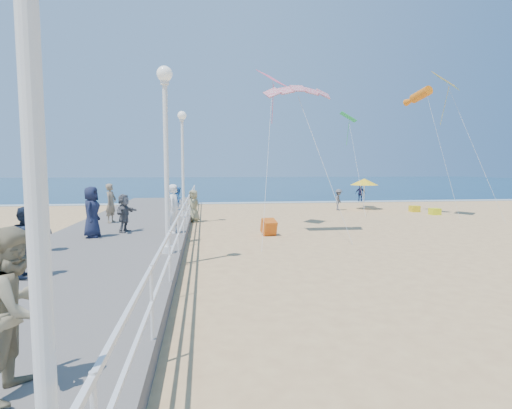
{
  "coord_description": "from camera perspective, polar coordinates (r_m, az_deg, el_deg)",
  "views": [
    {
      "loc": [
        -4.28,
        -11.7,
        2.87
      ],
      "look_at": [
        -2.5,
        2.0,
        1.6
      ],
      "focal_mm": 28.0,
      "sensor_mm": 36.0,
      "label": 1
    }
  ],
  "objects": [
    {
      "name": "ground",
      "position": [
        12.79,
        12.48,
        -7.85
      ],
      "size": [
        160.0,
        160.0,
        0.0
      ],
      "primitive_type": "plane",
      "color": "tan",
      "rests_on": "ground"
    },
    {
      "name": "ocean",
      "position": [
        76.87,
        -4.23,
        3.12
      ],
      "size": [
        160.0,
        90.0,
        0.05
      ],
      "primitive_type": "cube",
      "color": "#0C2E4B",
      "rests_on": "ground"
    },
    {
      "name": "surf_line",
      "position": [
        32.61,
        0.16,
        0.26
      ],
      "size": [
        160.0,
        1.2,
        0.04
      ],
      "primitive_type": "cube",
      "color": "white",
      "rests_on": "ground"
    },
    {
      "name": "boardwalk",
      "position": [
        12.43,
        -22.43,
        -7.56
      ],
      "size": [
        5.0,
        44.0,
        0.4
      ],
      "primitive_type": "cube",
      "color": "slate",
      "rests_on": "ground"
    },
    {
      "name": "railing",
      "position": [
        11.84,
        -11.07,
        -2.72
      ],
      "size": [
        0.05,
        42.0,
        0.55
      ],
      "color": "white",
      "rests_on": "boardwalk"
    },
    {
      "name": "lamp_post_near",
      "position": [
        3.01,
        -29.76,
        19.77
      ],
      "size": [
        0.44,
        0.44,
        5.32
      ],
      "color": "white",
      "rests_on": "boardwalk"
    },
    {
      "name": "lamp_post_mid",
      "position": [
        11.78,
        -12.75,
        8.97
      ],
      "size": [
        0.44,
        0.44,
        5.32
      ],
      "color": "white",
      "rests_on": "boardwalk"
    },
    {
      "name": "lamp_post_far",
      "position": [
        20.74,
        -10.45,
        7.36
      ],
      "size": [
        0.44,
        0.44,
        5.32
      ],
      "color": "white",
      "rests_on": "boardwalk"
    },
    {
      "name": "woman_holding_toddler",
      "position": [
        15.43,
        -11.53,
        -0.59
      ],
      "size": [
        0.68,
        0.8,
        1.85
      ],
      "primitive_type": "imported",
      "rotation": [
        0.0,
        0.0,
        1.16
      ],
      "color": "white",
      "rests_on": "boardwalk"
    },
    {
      "name": "toddler_held",
      "position": [
        15.54,
        -10.96,
        0.82
      ],
      "size": [
        0.48,
        0.53,
        0.89
      ],
      "primitive_type": "imported",
      "rotation": [
        0.0,
        0.0,
        1.16
      ],
      "color": "#367DCE",
      "rests_on": "boardwalk"
    },
    {
      "name": "spectator_1",
      "position": [
        5.24,
        -31.02,
        -12.73
      ],
      "size": [
        0.73,
        0.92,
        1.84
      ],
      "primitive_type": "imported",
      "rotation": [
        0.0,
        0.0,
        1.54
      ],
      "color": "gray",
      "rests_on": "boardwalk"
    },
    {
      "name": "spectator_2",
      "position": [
        13.38,
        -28.71,
        -2.88
      ],
      "size": [
        0.87,
        1.08,
        1.46
      ],
      "primitive_type": "imported",
      "rotation": [
        0.0,
        0.0,
        1.16
      ],
      "color": "#5D5C62",
      "rests_on": "boardwalk"
    },
    {
      "name": "spectator_4",
      "position": [
        15.32,
        -22.43,
        -1.0
      ],
      "size": [
        0.63,
        0.92,
        1.82
      ],
      "primitive_type": "imported",
      "rotation": [
        0.0,
        0.0,
        1.51
      ],
      "color": "#1A1F39",
      "rests_on": "boardwalk"
    },
    {
      "name": "spectator_5",
      "position": [
        16.15,
        -18.32,
        -1.17
      ],
      "size": [
        0.81,
        1.44,
        1.48
      ],
      "primitive_type": "imported",
      "rotation": [
        0.0,
        0.0,
        1.28
      ],
      "color": "#58595D",
      "rests_on": "boardwalk"
    },
    {
      "name": "spectator_6",
      "position": [
        19.11,
        -20.01,
        0.17
      ],
      "size": [
        0.59,
        0.74,
        1.77
      ],
      "primitive_type": "imported",
      "rotation": [
        0.0,
        0.0,
        1.29
      ],
      "color": "#7F6F57",
      "rests_on": "boardwalk"
    },
    {
      "name": "spectator_7",
      "position": [
        10.46,
        -29.83,
        -4.63
      ],
      "size": [
        0.78,
        0.9,
        1.61
      ],
      "primitive_type": "imported",
      "rotation": [
        0.0,
        0.0,
        1.82
      ],
      "color": "#1B263C",
      "rests_on": "boardwalk"
    },
    {
      "name": "beach_walker_a",
      "position": [
        27.62,
        11.72,
        0.69
      ],
      "size": [
        0.93,
        1.07,
        1.44
      ],
      "primitive_type": "imported",
      "rotation": [
        0.0,
        0.0,
        1.04
      ],
      "color": "#57565B",
      "rests_on": "ground"
    },
    {
      "name": "beach_walker_b",
      "position": [
        34.81,
        14.7,
        1.55
      ],
      "size": [
        0.92,
        0.62,
        1.45
      ],
      "primitive_type": "imported",
      "rotation": [
        0.0,
        0.0,
        2.79
      ],
      "color": "#181733",
      "rests_on": "ground"
    },
    {
      "name": "beach_walker_c",
      "position": [
        21.43,
        -8.93,
        -0.2
      ],
      "size": [
        0.99,
        0.95,
        1.71
      ],
      "primitive_type": "imported",
      "rotation": [
        0.0,
        0.0,
        -0.68
      ],
      "color": "#989269",
      "rests_on": "ground"
    },
    {
      "name": "box_kite",
      "position": [
        17.0,
        1.85,
        -3.44
      ],
      "size": [
        0.67,
        0.8,
        0.74
      ],
      "primitive_type": "cube",
      "rotation": [
        0.31,
        0.0,
        0.19
      ],
      "color": "red",
      "rests_on": "ground"
    },
    {
      "name": "beach_umbrella",
      "position": [
        28.54,
        15.21,
        3.15
      ],
      "size": [
        1.9,
        1.9,
        2.14
      ],
      "color": "white",
      "rests_on": "ground"
    },
    {
      "name": "beach_chair_left",
      "position": [
        28.1,
        21.7,
        -0.57
      ],
      "size": [
        0.55,
        0.55,
        0.4
      ],
      "primitive_type": "cube",
      "color": "gold",
      "rests_on": "ground"
    },
    {
      "name": "beach_chair_right",
      "position": [
        26.82,
        24.18,
        -0.92
      ],
      "size": [
        0.55,
        0.55,
        0.4
      ],
      "primitive_type": "cube",
      "color": "yellow",
      "rests_on": "ground"
    },
    {
      "name": "kite_parafoil",
      "position": [
        17.36,
        6.02,
        16.18
      ],
      "size": [
        2.82,
        0.94,
        0.65
      ],
      "primitive_type": null,
      "rotation": [
        0.44,
        0.0,
        0.0
      ],
      "color": "red"
    },
    {
      "name": "kite_windsock",
      "position": [
        26.6,
        22.51,
        14.31
      ],
      "size": [
        0.96,
        2.42,
        1.02
      ],
      "primitive_type": "cylinder",
      "rotation": [
        1.36,
        0.0,
        0.17
      ],
      "color": "orange"
    },
    {
      "name": "kite_diamond_pink",
      "position": [
        19.7,
        2.42,
        17.5
      ],
      "size": [
        1.68,
        1.72,
        0.72
      ],
      "primitive_type": "cube",
      "rotation": [
        0.56,
        0.0,
        0.95
      ],
      "color": "#F55A82"
    },
    {
      "name": "kite_diamond_multi",
      "position": [
        25.82,
        25.47,
        15.65
      ],
      "size": [
        1.98,
        1.99,
        0.97
      ],
      "primitive_type": "cube",
      "rotation": [
        0.66,
        0.0,
        0.82
      ],
      "color": "#18C2D2"
    },
    {
      "name": "kite_diamond_green",
      "position": [
        28.6,
        13.03,
        12.08
      ],
      "size": [
        1.27,
        1.39,
        0.64
      ],
      "primitive_type": "cube",
      "rotation": [
        0.54,
        0.0,
        1.37
      ],
      "color": "green"
    }
  ]
}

